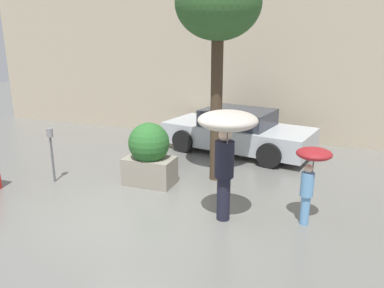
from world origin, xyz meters
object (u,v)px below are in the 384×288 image
(street_tree, at_px, (218,8))
(person_child, at_px, (311,167))
(planter_box, at_px, (149,154))
(person_adult, at_px, (227,136))
(parked_car_near, at_px, (238,132))
(parking_meter, at_px, (51,144))

(street_tree, bearing_deg, person_child, -35.37)
(planter_box, relative_size, person_adult, 0.69)
(planter_box, xyz_separation_m, parked_car_near, (1.28, 3.21, -0.13))
(person_child, distance_m, parking_meter, 5.69)
(person_child, xyz_separation_m, parked_car_near, (-2.25, 3.95, -0.48))
(person_child, bearing_deg, street_tree, 94.49)
(planter_box, bearing_deg, person_child, -11.91)
(planter_box, distance_m, street_tree, 3.50)
(planter_box, distance_m, parking_meter, 2.27)
(parking_meter, bearing_deg, planter_box, 16.74)
(person_adult, height_order, parking_meter, person_adult)
(street_tree, bearing_deg, parked_car_near, 90.95)
(person_adult, bearing_deg, parking_meter, -127.91)
(street_tree, bearing_deg, parking_meter, -157.03)
(person_adult, bearing_deg, street_tree, 170.85)
(person_child, height_order, parked_car_near, person_child)
(person_adult, relative_size, person_child, 1.47)
(planter_box, height_order, parking_meter, planter_box)
(planter_box, bearing_deg, parking_meter, -163.26)
(planter_box, height_order, parked_car_near, planter_box)
(person_adult, relative_size, street_tree, 0.44)
(parked_car_near, relative_size, street_tree, 0.96)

